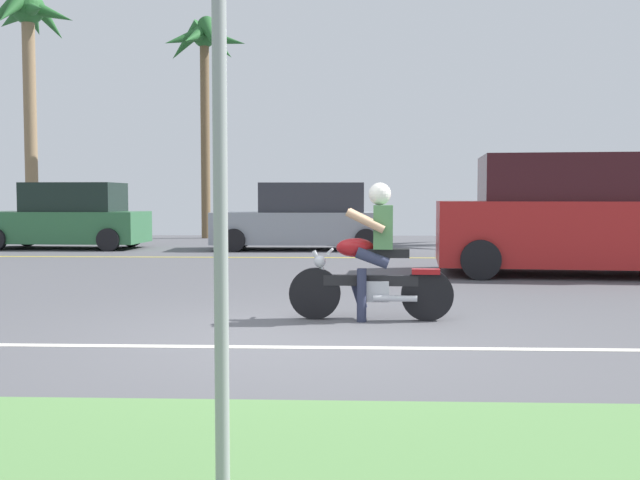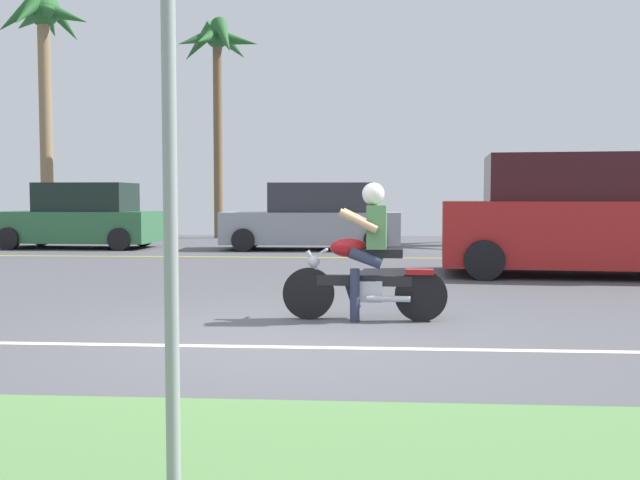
% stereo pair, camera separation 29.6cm
% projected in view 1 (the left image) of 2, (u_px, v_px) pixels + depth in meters
% --- Properties ---
extents(ground, '(56.00, 30.00, 0.04)m').
position_uv_depth(ground, '(313.00, 296.00, 9.62)').
color(ground, '#545459').
extents(lane_line_near, '(50.40, 0.12, 0.01)m').
position_uv_depth(lane_line_near, '(294.00, 347.00, 6.25)').
color(lane_line_near, silver).
rests_on(lane_line_near, ground).
extents(lane_line_far, '(50.40, 0.12, 0.01)m').
position_uv_depth(lane_line_far, '(326.00, 258.00, 15.57)').
color(lane_line_far, yellow).
rests_on(lane_line_far, ground).
extents(motorcyclist, '(1.75, 0.57, 1.47)m').
position_uv_depth(motorcyclist, '(372.00, 262.00, 7.63)').
color(motorcyclist, black).
rests_on(motorcyclist, ground).
extents(suv_nearby, '(4.93, 2.60, 2.02)m').
position_uv_depth(suv_nearby, '(579.00, 217.00, 12.11)').
color(suv_nearby, '#AD1E1E').
rests_on(suv_nearby, ground).
extents(parked_car_0, '(4.06, 1.98, 1.68)m').
position_uv_depth(parked_car_0, '(68.00, 218.00, 18.33)').
color(parked_car_0, '#2D663D').
rests_on(parked_car_0, ground).
extents(parked_car_1, '(4.44, 1.87, 1.67)m').
position_uv_depth(parked_car_1, '(304.00, 219.00, 17.96)').
color(parked_car_1, '#8C939E').
rests_on(parked_car_1, ground).
extents(palm_tree_0, '(3.11, 3.12, 7.73)m').
position_uv_depth(palm_tree_0, '(28.00, 34.00, 22.24)').
color(palm_tree_0, '#846B4C').
rests_on(palm_tree_0, ground).
extents(palm_tree_2, '(2.81, 2.83, 6.96)m').
position_uv_depth(palm_tree_2, '(204.00, 54.00, 22.68)').
color(palm_tree_2, brown).
rests_on(palm_tree_2, ground).
extents(street_sign, '(0.62, 0.06, 2.85)m').
position_uv_depth(street_sign, '(219.00, 95.00, 2.89)').
color(street_sign, gray).
rests_on(street_sign, ground).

